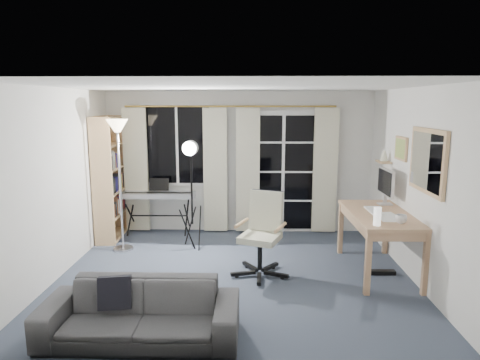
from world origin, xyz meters
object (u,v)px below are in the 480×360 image
mug (401,218)px  sofa (140,303)px  studio_light (191,161)px  office_chair (263,226)px  torchiere_lamp (118,146)px  bookshelf (108,181)px  keyboard_piano (158,196)px  desk (379,220)px  monitor (386,183)px

mug → sofa: bearing=-156.4°
studio_light → mug: (2.67, -1.32, -0.49)m
office_chair → torchiere_lamp: bearing=179.6°
bookshelf → office_chair: bookshelf is taller
keyboard_piano → desk: 3.57m
monitor → studio_light: bearing=171.4°
bookshelf → office_chair: (2.49, -1.41, -0.32)m
office_chair → desk: size_ratio=0.71×
desk → sofa: bearing=-148.5°
keyboard_piano → studio_light: size_ratio=0.73×
bookshelf → sofa: (1.30, -3.08, -0.59)m
sofa → desk: bearing=32.6°
monitor → sofa: bearing=-144.1°
sofa → monitor: bearing=36.9°
desk → monitor: 0.64m
mug → sofa: 3.10m
keyboard_piano → desk: bearing=-26.5°
torchiere_lamp → desk: bearing=-11.9°
studio_light → sofa: 2.74m
torchiere_lamp → monitor: 3.86m
desk → torchiere_lamp: bearing=167.2°
studio_light → keyboard_piano: bearing=135.7°
torchiere_lamp → studio_light: (1.05, 0.06, -0.23)m
torchiere_lamp → mug: (3.72, -1.26, -0.72)m
torchiere_lamp → mug: size_ratio=14.97×
keyboard_piano → sofa: bearing=-82.1°
studio_light → office_chair: size_ratio=1.58×
torchiere_lamp → monitor: (3.81, -0.31, -0.48)m
bookshelf → torchiere_lamp: bookshelf is taller
bookshelf → desk: (4.00, -1.35, -0.24)m
bookshelf → keyboard_piano: bookshelf is taller
torchiere_lamp → office_chair: size_ratio=1.83×
sofa → studio_light: bearing=87.0°
studio_light → sofa: (-0.14, -2.54, -1.00)m
office_chair → monitor: 1.84m
office_chair → desk: 1.51m
torchiere_lamp → keyboard_piano: 1.25m
bookshelf → sofa: 3.39m
studio_light → torchiere_lamp: bearing=-174.1°
office_chair → sofa: 2.07m
keyboard_piano → desk: size_ratio=0.82×
studio_light → monitor: size_ratio=2.93×
torchiere_lamp → sofa: size_ratio=1.08×
torchiere_lamp → office_chair: 2.46m
keyboard_piano → office_chair: office_chair is taller
mug → desk: bearing=101.3°
desk → bookshelf: bearing=160.3°
torchiere_lamp → monitor: bearing=-4.6°
bookshelf → monitor: size_ratio=3.45×
studio_light → desk: studio_light is taller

